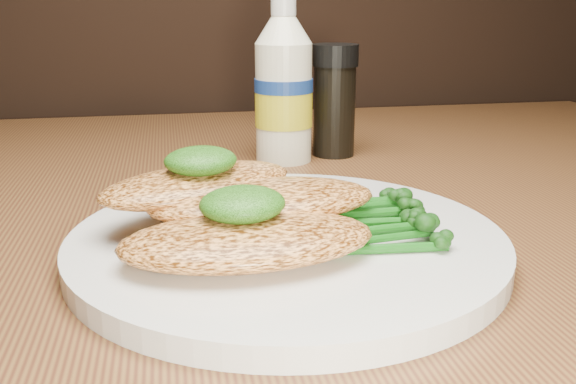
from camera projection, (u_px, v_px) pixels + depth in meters
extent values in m
cylinder|color=silver|center=(287.00, 242.00, 0.44)|extent=(0.30, 0.30, 0.02)
ellipsoid|color=#F9A04F|center=(248.00, 240.00, 0.39)|extent=(0.16, 0.09, 0.03)
ellipsoid|color=#F9A04F|center=(263.00, 200.00, 0.44)|extent=(0.17, 0.09, 0.02)
ellipsoid|color=#F9A04F|center=(198.00, 184.00, 0.45)|extent=(0.16, 0.13, 0.02)
ellipsoid|color=#133708|center=(242.00, 204.00, 0.39)|extent=(0.07, 0.06, 0.02)
ellipsoid|color=#133708|center=(201.00, 161.00, 0.44)|extent=(0.06, 0.06, 0.02)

